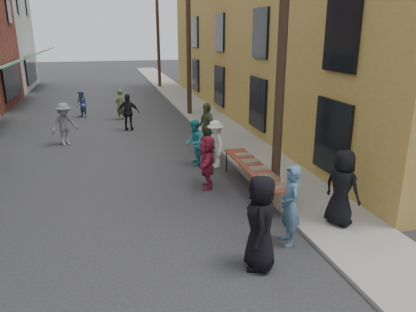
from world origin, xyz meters
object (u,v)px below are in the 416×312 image
utility_pole_mid (189,32)px  utility_pole_far (158,32)px  server (342,188)px  catering_tray_sausage (278,185)px  guest_front_c (194,143)px  guest_front_a (261,223)px  serving_table (255,168)px  utility_pole_near (283,35)px

utility_pole_mid → utility_pole_far: size_ratio=1.00×
server → utility_pole_mid: bearing=-22.0°
server → catering_tray_sausage: bearing=22.3°
guest_front_c → server: 6.06m
guest_front_a → serving_table: bearing=179.6°
utility_pole_mid → serving_table: bearing=-92.5°
serving_table → guest_front_a: 4.13m
serving_table → utility_pole_mid: bearing=87.5°
serving_table → server: server is taller
server → serving_table: bearing=-1.6°
utility_pole_near → utility_pole_mid: (0.00, 12.00, 0.00)m
utility_pole_far → guest_front_a: bearing=-93.9°
guest_front_c → server: size_ratio=0.88×
utility_pole_near → serving_table: 3.84m
utility_pole_mid → server: 14.81m
utility_pole_mid → utility_pole_far: 12.00m
serving_table → server: (1.16, -2.74, 0.32)m
serving_table → guest_front_c: bearing=112.7°
utility_pole_mid → guest_front_c: 9.69m
server → guest_front_c: bearing=-1.7°
utility_pole_near → utility_pole_mid: size_ratio=1.00×
utility_pole_mid → utility_pole_near: bearing=-90.0°
utility_pole_mid → guest_front_a: utility_pole_mid is taller
catering_tray_sausage → server: size_ratio=0.27×
catering_tray_sausage → guest_front_c: guest_front_c is taller
utility_pole_near → utility_pole_mid: same height
guest_front_a → server: size_ratio=1.05×
catering_tray_sausage → server: bearing=-43.1°
server → utility_pole_far: bearing=-23.1°
utility_pole_mid → catering_tray_sausage: size_ratio=18.00×
utility_pole_far → serving_table: bearing=-91.2°
utility_pole_mid → guest_front_c: size_ratio=5.49×
utility_pole_near → utility_pole_far: (0.00, 24.00, 0.00)m
utility_pole_far → utility_pole_mid: bearing=-90.0°
serving_table → guest_front_c: (-1.19, 2.84, 0.11)m
utility_pole_far → guest_front_c: bearing=-94.7°
guest_front_a → utility_pole_far: bearing=-164.9°
catering_tray_sausage → guest_front_c: (-1.19, 4.49, 0.03)m
utility_pole_near → guest_front_a: bearing=-118.0°
guest_front_a → server: 2.78m
utility_pole_far → guest_front_a: utility_pole_far is taller
utility_pole_near → serving_table: bearing=145.2°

